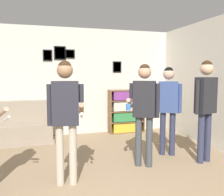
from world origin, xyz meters
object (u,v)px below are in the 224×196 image
object	(u,v)px
couch	(16,129)
person_player_foreground_center	(66,109)
person_spectator_near_bookshelf	(168,102)
person_spectator_far_right	(206,100)
bookshelf	(126,111)
person_watcher_holding_cup	(144,104)

from	to	relation	value
couch	person_player_foreground_center	size ratio (longest dim) A/B	0.96
person_spectator_near_bookshelf	person_spectator_far_right	bearing A→B (deg)	-52.20
person_spectator_far_right	bookshelf	bearing A→B (deg)	101.74
person_spectator_near_bookshelf	person_player_foreground_center	bearing A→B (deg)	-159.65
couch	person_spectator_far_right	bearing A→B (deg)	-35.52
person_spectator_near_bookshelf	person_watcher_holding_cup	bearing A→B (deg)	-148.49
person_watcher_holding_cup	person_spectator_near_bookshelf	distance (m)	0.79
couch	person_spectator_far_right	distance (m)	4.09
person_watcher_holding_cup	person_spectator_far_right	xyz separation A→B (m)	(1.10, -0.12, 0.05)
bookshelf	person_spectator_far_right	bearing A→B (deg)	-78.26
person_player_foreground_center	person_watcher_holding_cup	bearing A→B (deg)	13.85
person_watcher_holding_cup	person_spectator_far_right	distance (m)	1.10
person_watcher_holding_cup	person_spectator_near_bookshelf	world-z (taller)	person_watcher_holding_cup
bookshelf	person_watcher_holding_cup	size ratio (longest dim) A/B	0.66
couch	person_watcher_holding_cup	distance (m)	3.19
person_player_foreground_center	person_spectator_near_bookshelf	xyz separation A→B (m)	(1.99, 0.74, -0.04)
couch	person_watcher_holding_cup	size ratio (longest dim) A/B	0.97
bookshelf	person_spectator_far_right	distance (m)	2.64
person_watcher_holding_cup	person_spectator_near_bookshelf	size ratio (longest dim) A/B	1.02
bookshelf	person_spectator_far_right	world-z (taller)	person_spectator_far_right
bookshelf	person_spectator_near_bookshelf	xyz separation A→B (m)	(0.11, -1.99, 0.47)
person_player_foreground_center	person_spectator_far_right	bearing A→B (deg)	4.73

